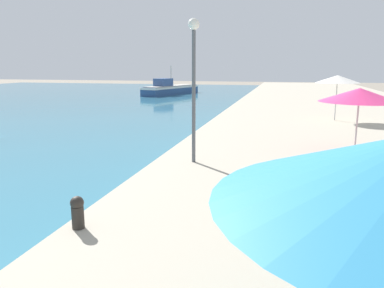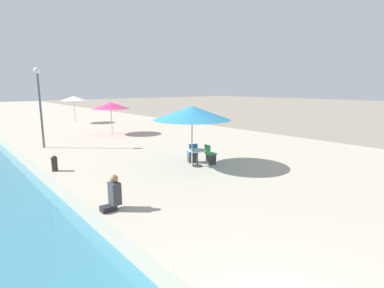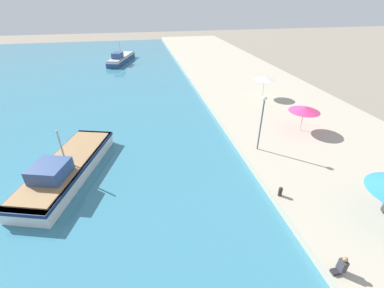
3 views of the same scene
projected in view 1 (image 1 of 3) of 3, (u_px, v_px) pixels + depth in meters
The scene contains 6 objects.
quay_promenade at pixel (334, 110), 29.77m from camera, with size 16.00×90.00×0.63m.
fishing_boat_mid at pixel (170, 89), 50.14m from camera, with size 5.29×10.76×3.78m.
cafe_umbrella_white at pixel (359, 95), 12.98m from camera, with size 2.75×2.75×2.37m.
cafe_umbrella_striped at pixel (338, 79), 21.44m from camera, with size 2.48×2.48×2.61m.
mooring_bollard at pixel (78, 211), 7.25m from camera, with size 0.26×0.26×0.65m.
lamppost at pixel (194, 67), 11.77m from camera, with size 0.36×0.36×4.56m.
Camera 1 is at (4.16, 5.46, 3.73)m, focal length 35.00 mm.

